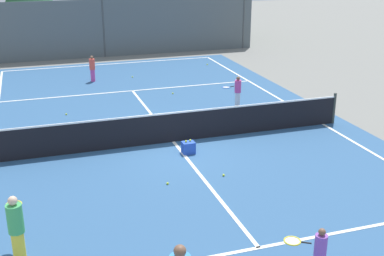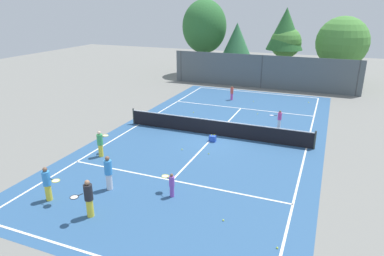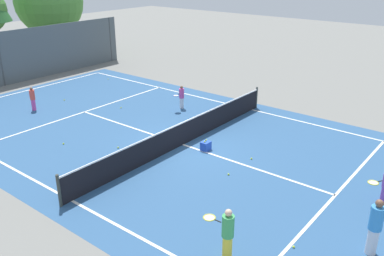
{
  "view_description": "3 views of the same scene",
  "coord_description": "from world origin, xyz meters",
  "views": [
    {
      "loc": [
        -4.14,
        -14.56,
        5.92
      ],
      "look_at": [
        0.43,
        -0.6,
        0.63
      ],
      "focal_mm": 47.25,
      "sensor_mm": 36.0,
      "label": 1
    },
    {
      "loc": [
        6.29,
        -19.44,
        7.8
      ],
      "look_at": [
        -0.73,
        -2.11,
        1.09
      ],
      "focal_mm": 32.46,
      "sensor_mm": 36.0,
      "label": 2
    },
    {
      "loc": [
        -11.99,
        -10.0,
        7.06
      ],
      "look_at": [
        -0.24,
        -0.68,
        0.99
      ],
      "focal_mm": 38.91,
      "sensor_mm": 36.0,
      "label": 3
    }
  ],
  "objects": [
    {
      "name": "player_2",
      "position": [
        -4.72,
        -5.34,
        0.75
      ],
      "size": [
        0.35,
        0.88,
        1.46
      ],
      "color": "yellow",
      "rests_on": "ground_plane"
    },
    {
      "name": "tennis_net",
      "position": [
        0.0,
        0.0,
        0.51
      ],
      "size": [
        11.9,
        0.1,
        1.1
      ],
      "color": "#333833",
      "rests_on": "ground_plane"
    },
    {
      "name": "ball_crate",
      "position": [
        0.17,
        -1.05,
        0.18
      ],
      "size": [
        0.38,
        0.3,
        0.43
      ],
      "color": "blue",
      "rests_on": "ground_plane"
    },
    {
      "name": "court_surface",
      "position": [
        0.0,
        0.0,
        0.0
      ],
      "size": [
        13.0,
        25.0,
        0.01
      ],
      "color": "#2D5684",
      "rests_on": "ground_plane"
    },
    {
      "name": "tennis_ball_8",
      "position": [
        1.53,
        5.39,
        0.03
      ],
      "size": [
        0.07,
        0.07,
        0.07
      ],
      "primitive_type": "sphere",
      "color": "#CCE533",
      "rests_on": "ground_plane"
    },
    {
      "name": "player_4",
      "position": [
        0.58,
        -7.67,
        0.57
      ],
      "size": [
        0.78,
        0.62,
        1.09
      ],
      "color": "purple",
      "rests_on": "ground_plane"
    },
    {
      "name": "ground_plane",
      "position": [
        0.0,
        0.0,
        0.0
      ],
      "size": [
        80.0,
        80.0,
        0.0
      ],
      "primitive_type": "plane",
      "color": "slate"
    },
    {
      "name": "player_0",
      "position": [
        3.45,
        2.95,
        0.62
      ],
      "size": [
        0.84,
        0.39,
        1.19
      ],
      "color": "silver",
      "rests_on": "ground_plane"
    },
    {
      "name": "tennis_ball_4",
      "position": [
        0.48,
        8.74,
        0.03
      ],
      "size": [
        0.07,
        0.07,
        0.07
      ],
      "primitive_type": "sphere",
      "color": "#CCE533",
      "rests_on": "ground_plane"
    },
    {
      "name": "tennis_ball_1",
      "position": [
        -3.04,
        3.88,
        0.03
      ],
      "size": [
        0.07,
        0.07,
        0.07
      ],
      "primitive_type": "sphere",
      "color": "#CCE533",
      "rests_on": "ground_plane"
    },
    {
      "name": "tennis_ball_5",
      "position": [
        -1.01,
        -2.93,
        0.03
      ],
      "size": [
        0.07,
        0.07,
        0.07
      ],
      "primitive_type": "sphere",
      "color": "#CCE533",
      "rests_on": "ground_plane"
    },
    {
      "name": "tennis_ball_2",
      "position": [
        -1.89,
        1.83,
        0.03
      ],
      "size": [
        0.07,
        0.07,
        0.07
      ],
      "primitive_type": "sphere",
      "color": "#CCE533",
      "rests_on": "ground_plane"
    },
    {
      "name": "tennis_ball_7",
      "position": [
        0.59,
        -2.91,
        0.03
      ],
      "size": [
        0.07,
        0.07,
        0.07
      ],
      "primitive_type": "sphere",
      "color": "#CCE533",
      "rests_on": "ground_plane"
    },
    {
      "name": "tennis_ball_9",
      "position": [
        4.81,
        10.18,
        0.03
      ],
      "size": [
        0.07,
        0.07,
        0.07
      ],
      "primitive_type": "sphere",
      "color": "#CCE533",
      "rests_on": "ground_plane"
    },
    {
      "name": "perimeter_fence",
      "position": [
        0.0,
        14.0,
        1.6
      ],
      "size": [
        18.0,
        0.12,
        3.2
      ],
      "color": "#515B60",
      "rests_on": "ground_plane"
    },
    {
      "name": "player_3",
      "position": [
        -1.4,
        8.62,
        0.62
      ],
      "size": [
        0.26,
        0.26,
        1.2
      ],
      "color": "#D14799",
      "rests_on": "ground_plane"
    }
  ]
}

